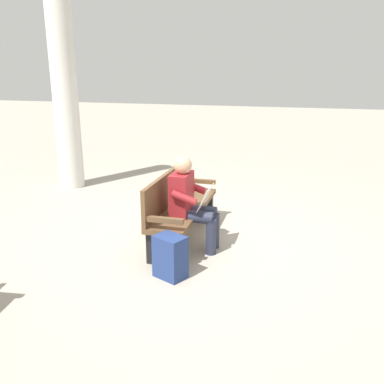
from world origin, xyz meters
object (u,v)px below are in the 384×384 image
object	(u,v)px
person_seated	(190,201)
backpack	(171,257)
bench_near	(179,205)
support_pillar	(65,95)

from	to	relation	value
person_seated	backpack	size ratio (longest dim) A/B	2.48
person_seated	backpack	distance (m)	0.87
backpack	bench_near	bearing A→B (deg)	-166.91
bench_near	person_seated	xyz separation A→B (m)	(0.27, 0.24, 0.17)
backpack	support_pillar	distance (m)	4.43
person_seated	backpack	world-z (taller)	person_seated
backpack	support_pillar	size ratio (longest dim) A/B	0.14
bench_near	person_seated	bearing A→B (deg)	40.00
bench_near	backpack	size ratio (longest dim) A/B	3.81
person_seated	support_pillar	xyz separation A→B (m)	(-2.12, -2.99, 1.10)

